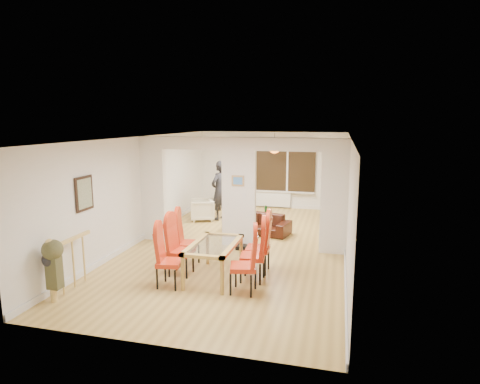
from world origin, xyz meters
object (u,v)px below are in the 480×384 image
at_px(dining_chair_rc, 258,245).
at_px(dining_chair_lb, 181,248).
at_px(sofa, 257,223).
at_px(armchair, 202,210).
at_px(dining_chair_ra, 243,262).
at_px(dining_chair_lc, 188,240).
at_px(dining_table, 214,261).
at_px(dining_chair_rb, 253,252).
at_px(bottle, 266,210).
at_px(person, 220,190).
at_px(television, 328,213).
at_px(coffee_table, 260,218).
at_px(dining_chair_la, 169,258).
at_px(bowl, 264,215).

bearing_deg(dining_chair_rc, dining_chair_lb, -162.74).
distance_m(sofa, armchair, 2.10).
bearing_deg(dining_chair_ra, dining_chair_rc, 74.20).
xyz_separation_m(dining_chair_lc, armchair, (-0.98, 3.70, -0.22)).
relative_size(dining_table, dining_chair_rb, 1.32).
xyz_separation_m(dining_chair_lc, bottle, (0.93, 3.89, -0.17)).
distance_m(person, television, 3.29).
distance_m(dining_chair_ra, bottle, 4.96).
relative_size(dining_chair_rc, armchair, 1.60).
bearing_deg(person, dining_chair_lc, 30.30).
distance_m(dining_table, dining_chair_lb, 0.71).
relative_size(dining_chair_lc, coffee_table, 1.17).
bearing_deg(television, bottle, 116.60).
distance_m(dining_table, dining_chair_lc, 0.94).
bearing_deg(armchair, dining_chair_la, -6.88).
height_order(sofa, coffee_table, sofa).
bearing_deg(dining_chair_lb, dining_chair_rb, 6.24).
distance_m(dining_table, dining_chair_rb, 0.77).
height_order(dining_chair_rc, television, dining_chair_rc).
bearing_deg(dining_table, sofa, 87.35).
distance_m(dining_chair_rb, bowl, 4.38).
relative_size(dining_chair_lc, television, 1.13).
bearing_deg(bowl, dining_chair_ra, -83.52).
xyz_separation_m(dining_table, sofa, (0.15, 3.29, -0.08)).
xyz_separation_m(dining_chair_lb, person, (-0.55, 4.42, 0.35)).
height_order(armchair, bowl, armchair).
bearing_deg(sofa, dining_chair_lc, -95.25).
bearing_deg(bowl, dining_chair_la, -99.13).
height_order(dining_chair_rc, sofa, dining_chair_rc).
relative_size(dining_chair_rb, television, 1.17).
bearing_deg(dining_chair_lb, bottle, 83.27).
distance_m(dining_chair_lc, bottle, 4.01).
xyz_separation_m(dining_chair_lc, dining_chair_rb, (1.49, -0.49, 0.02)).
xyz_separation_m(dining_chair_la, sofa, (0.81, 3.87, -0.27)).
bearing_deg(dining_table, dining_chair_rb, 4.42).
distance_m(dining_chair_ra, armchair, 5.33).
height_order(person, television, person).
xyz_separation_m(dining_chair_ra, dining_chair_rc, (0.05, 1.02, 0.01)).
distance_m(dining_chair_lb, armchair, 4.37).
relative_size(dining_chair_rc, bottle, 3.66).
distance_m(dining_chair_la, armchair, 4.94).
height_order(sofa, bowl, sofa).
bearing_deg(bottle, coffee_table, -176.18).
xyz_separation_m(dining_table, dining_chair_la, (-0.66, -0.57, 0.19)).
relative_size(dining_chair_la, bowl, 5.41).
distance_m(dining_chair_rb, bottle, 4.42).
height_order(dining_chair_lb, bowl, dining_chair_lb).
xyz_separation_m(dining_chair_la, dining_chair_rc, (1.41, 1.09, 0.03)).
bearing_deg(coffee_table, bottle, 3.82).
bearing_deg(coffee_table, armchair, -174.00).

